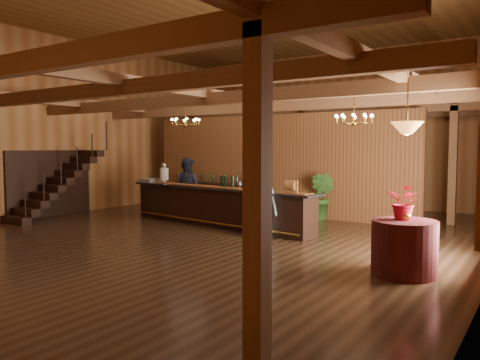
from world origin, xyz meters
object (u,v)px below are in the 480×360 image
Objects in this scene: round_table at (404,248)px; chandelier_right at (354,119)px; raffle_drum at (291,186)px; staff_second at (187,187)px; floor_plant at (321,197)px; beverage_dispenser at (164,173)px; guest at (261,202)px; bartender at (255,193)px; chandelier_left at (185,122)px; pendant_lamp at (407,128)px; tasting_bar at (217,206)px; backbar_shelf at (225,198)px.

round_table is 3.32m from chandelier_right.
chandelier_right reaches higher than raffle_drum.
staff_second reaches higher than floor_plant.
beverage_dispenser is 0.80m from staff_second.
raffle_drum is at bearing 6.23° from guest.
bartender is at bearing 170.30° from staff_second.
chandelier_left is 0.89× the size of pendant_lamp.
staff_second is (-0.57, 0.70, -1.93)m from chandelier_left.
bartender reaches higher than round_table.
chandelier_left is 0.59× the size of floor_plant.
bartender is 1.22× the size of floor_plant.
guest reaches higher than floor_plant.
tasting_bar is 3.73× the size of bartender.
tasting_bar is at bearing -128.69° from floor_plant.
pendant_lamp is 6.05m from floor_plant.
staff_second is 1.09× the size of guest.
tasting_bar is at bearing 137.35° from guest.
beverage_dispenser reaches higher than backbar_shelf.
chandelier_right is 3.91m from bartender.
staff_second reaches higher than backbar_shelf.
chandelier_left is (-6.67, 2.36, 2.36)m from round_table.
backbar_shelf is (-1.40, 2.28, -0.06)m from tasting_bar.
beverage_dispenser is at bearing 38.11° from staff_second.
staff_second is (-7.24, 3.06, -1.52)m from pendant_lamp.
bartender is at bearing 20.71° from chandelier_left.
round_table is at bearing -29.80° from backbar_shelf.
tasting_bar is at bearing 175.02° from chandelier_right.
raffle_drum is 0.80m from guest.
round_table is (3.05, -1.84, -0.76)m from raffle_drum.
backbar_shelf is (-3.80, 2.65, -0.75)m from raffle_drum.
guest is (-2.09, -0.36, -1.88)m from chandelier_right.
floor_plant is (-3.53, 4.61, -1.72)m from pendant_lamp.
floor_plant is at bearing 66.01° from guest.
chandelier_left is 3.70m from guest.
pendant_lamp is (6.84, -4.50, 1.94)m from backbar_shelf.
floor_plant is (3.32, 0.11, 0.22)m from backbar_shelf.
raffle_drum is 3.99m from chandelier_left.
pendant_lamp is 0.66× the size of floor_plant.
chandelier_right is (-1.58, 1.88, 2.24)m from round_table.
beverage_dispenser is 4.70m from raffle_drum.
tasting_bar is 2.68m from backbar_shelf.
chandelier_right is at bearing -11.73° from guest.
guest is (-0.62, -0.32, -0.39)m from raffle_drum.
guest is (3.57, -1.54, -0.07)m from staff_second.
pendant_lamp is (6.67, -2.36, -0.41)m from chandelier_left.
raffle_drum is 3.64m from round_table.
tasting_bar is 7.80× the size of chandelier_left.
floor_plant is at bearing -122.71° from bartender.
tasting_bar is 4.57× the size of floor_plant.
beverage_dispenser is 2.97m from bartender.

